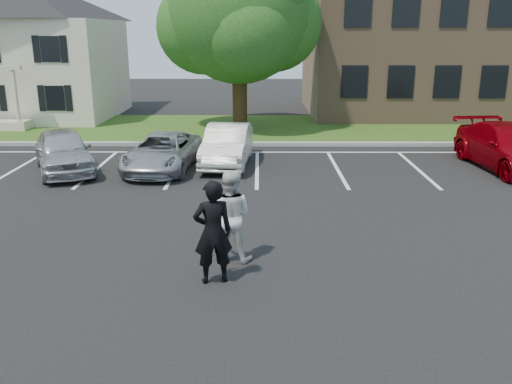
% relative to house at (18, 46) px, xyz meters
% --- Properties ---
extents(ground_plane, '(90.00, 90.00, 0.00)m').
position_rel_house_xyz_m(ground_plane, '(13.00, -19.97, -3.83)').
color(ground_plane, black).
rests_on(ground_plane, ground).
extents(curb, '(40.00, 0.30, 0.15)m').
position_rel_house_xyz_m(curb, '(13.00, -7.97, -3.75)').
color(curb, gray).
rests_on(curb, ground).
extents(grass_strip, '(44.00, 8.00, 0.08)m').
position_rel_house_xyz_m(grass_strip, '(13.00, -3.97, -3.79)').
color(grass_strip, '#284C15').
rests_on(grass_strip, ground).
extents(stall_lines, '(34.00, 5.36, 0.01)m').
position_rel_house_xyz_m(stall_lines, '(14.40, -11.02, -3.82)').
color(stall_lines, silver).
rests_on(stall_lines, ground).
extents(house, '(10.30, 9.22, 7.60)m').
position_rel_house_xyz_m(house, '(0.00, 0.00, 0.00)').
color(house, beige).
rests_on(house, ground).
extents(office_building, '(22.40, 10.40, 8.30)m').
position_rel_house_xyz_m(office_building, '(27.00, 2.02, 0.33)').
color(office_building, '#8D6D51').
rests_on(office_building, ground).
extents(tree, '(7.80, 7.20, 8.80)m').
position_rel_house_xyz_m(tree, '(12.24, -4.07, 1.52)').
color(tree, black).
rests_on(tree, ground).
extents(man_black_suit, '(0.83, 0.65, 2.02)m').
position_rel_house_xyz_m(man_black_suit, '(12.20, -20.81, -2.82)').
color(man_black_suit, black).
rests_on(man_black_suit, ground).
extents(man_white_shirt, '(1.07, 0.91, 1.94)m').
position_rel_house_xyz_m(man_white_shirt, '(12.46, -19.74, -2.86)').
color(man_white_shirt, silver).
rests_on(man_white_shirt, ground).
extents(car_silver_west, '(3.33, 4.59, 1.45)m').
position_rel_house_xyz_m(car_silver_west, '(6.42, -12.35, -3.10)').
color(car_silver_west, '#BABABF').
rests_on(car_silver_west, ground).
extents(car_silver_minivan, '(2.49, 4.63, 1.24)m').
position_rel_house_xyz_m(car_silver_minivan, '(9.73, -12.07, -3.21)').
color(car_silver_minivan, '#A7A9AF').
rests_on(car_silver_minivan, ground).
extents(car_white_sedan, '(1.79, 4.37, 1.41)m').
position_rel_house_xyz_m(car_white_sedan, '(11.93, -11.25, -3.13)').
color(car_white_sedan, silver).
rests_on(car_white_sedan, ground).
extents(car_red_compact, '(2.62, 5.46, 1.53)m').
position_rel_house_xyz_m(car_red_compact, '(21.71, -11.94, -3.06)').
color(car_red_compact, '#860009').
rests_on(car_red_compact, ground).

